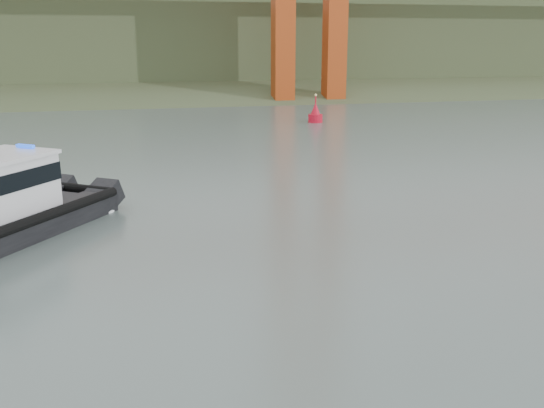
# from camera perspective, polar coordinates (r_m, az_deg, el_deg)

# --- Properties ---
(ground) EXTENTS (400.00, 400.00, 0.00)m
(ground) POSITION_cam_1_polar(r_m,az_deg,el_deg) (17.62, 4.96, -15.88)
(ground) COLOR #54645E
(ground) RESTS_ON ground
(headlands) EXTENTS (500.00, 105.36, 27.12)m
(headlands) POSITION_cam_1_polar(r_m,az_deg,el_deg) (139.89, -11.72, 13.99)
(headlands) COLOR #3B4A2A
(headlands) RESTS_ON ground
(nav_buoy) EXTENTS (1.64, 1.64, 3.42)m
(nav_buoy) POSITION_cam_1_polar(r_m,az_deg,el_deg) (70.19, 4.11, 8.41)
(nav_buoy) COLOR red
(nav_buoy) RESTS_ON ground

